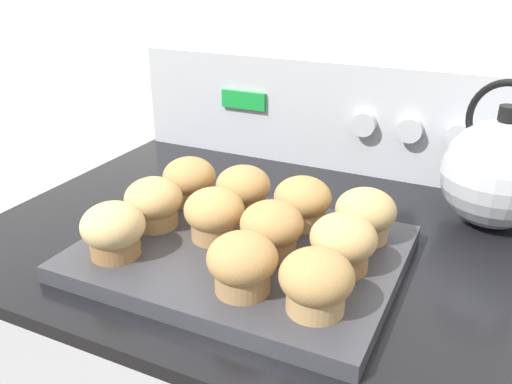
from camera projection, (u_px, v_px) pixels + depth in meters
name	position (u px, v px, depth m)	size (l,w,h in m)	color
wall_back	(353.00, 15.00, 0.95)	(8.00, 0.05, 2.40)	white
control_panel	(339.00, 115.00, 0.98)	(0.78, 0.07, 0.19)	#B7BABF
muffin_pan	(242.00, 253.00, 0.70)	(0.39, 0.31, 0.02)	#38383D
muffin_r0_c0	(113.00, 230.00, 0.66)	(0.08, 0.08, 0.07)	olive
muffin_r0_c2	(242.00, 263.00, 0.59)	(0.08, 0.08, 0.07)	#A37A4C
muffin_r0_c3	(316.00, 282.00, 0.55)	(0.08, 0.08, 0.07)	tan
muffin_r1_c0	(154.00, 203.00, 0.73)	(0.08, 0.08, 0.07)	tan
muffin_r1_c1	(214.00, 214.00, 0.70)	(0.08, 0.08, 0.07)	#A37A4C
muffin_r1_c2	(272.00, 229.00, 0.66)	(0.08, 0.08, 0.07)	#A37A4C
muffin_r1_c3	(343.00, 243.00, 0.63)	(0.08, 0.08, 0.07)	olive
muffin_r2_c0	(190.00, 180.00, 0.80)	(0.08, 0.08, 0.07)	tan
muffin_r2_c1	(243.00, 190.00, 0.77)	(0.08, 0.08, 0.07)	#A37A4C
muffin_r2_c2	(302.00, 202.00, 0.73)	(0.08, 0.08, 0.07)	tan
muffin_r2_c3	(365.00, 215.00, 0.70)	(0.08, 0.08, 0.07)	tan
tea_kettle	(499.00, 172.00, 0.76)	(0.18, 0.16, 0.21)	silver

